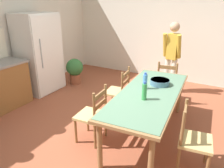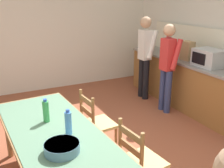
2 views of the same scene
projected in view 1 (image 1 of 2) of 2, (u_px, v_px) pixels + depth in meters
The scene contains 13 objects.
ground_plane at pixel (99, 132), 3.70m from camera, with size 8.32×8.32×0.00m, color brown.
wall_right at pixel (163, 25), 5.82m from camera, with size 0.12×5.20×2.90m, color silver.
refrigerator at pixel (39, 54), 5.09m from camera, with size 0.90×0.73×1.82m.
dining_table at pixel (149, 97), 3.39m from camera, with size 2.29×1.03×0.76m.
bottle_near_centre at pixel (144, 91), 3.08m from camera, with size 0.07×0.07×0.27m.
bottle_off_centre at pixel (145, 81), 3.46m from camera, with size 0.07×0.07×0.27m.
serving_bowl at pixel (160, 82), 3.65m from camera, with size 0.32×0.32×0.09m.
chair_head_end at pixel (167, 82), 4.67m from camera, with size 0.46×0.48×0.91m.
chair_side_near_left at pixel (192, 140), 2.77m from camera, with size 0.47×0.45×0.91m.
chair_side_far_right at pixel (119, 92), 4.19m from camera, with size 0.46×0.44×0.91m.
chair_side_far_left at pixel (93, 115), 3.35m from camera, with size 0.45×0.43×0.91m.
person_by_table at pixel (172, 54), 4.98m from camera, with size 0.30×0.43×1.64m.
potted_plant at pixel (75, 69), 5.68m from camera, with size 0.44×0.44×0.67m.
Camera 1 is at (-2.64, -1.73, 2.12)m, focal length 35.00 mm.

